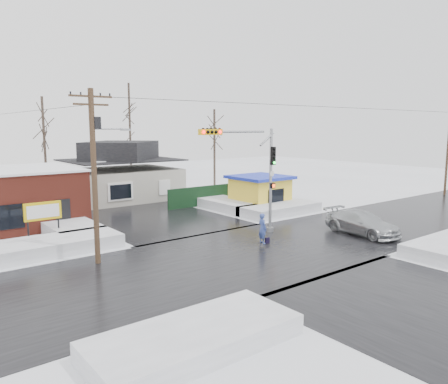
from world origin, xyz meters
TOP-DOWN VIEW (x-y plane):
  - ground at (0.00, 0.00)m, footprint 120.00×120.00m
  - road_ns at (0.00, 0.00)m, footprint 10.00×120.00m
  - road_ew at (0.00, 0.00)m, footprint 120.00×10.00m
  - snowbank_nw at (-9.00, 7.00)m, footprint 7.00×3.00m
  - snowbank_ne at (9.00, 7.00)m, footprint 7.00×3.00m
  - snowbank_sw at (-9.00, -7.00)m, footprint 7.00×3.00m
  - snowbank_nside_w at (-7.00, 12.00)m, footprint 3.00×8.00m
  - snowbank_nside_e at (7.00, 12.00)m, footprint 3.00×8.00m
  - traffic_signal at (2.43, 2.97)m, footprint 6.05×0.68m
  - utility_pole at (-7.93, 3.50)m, footprint 3.15×0.44m
  - utility_pole_far at (30.00, 3.50)m, footprint 0.24×0.24m
  - marquee_sign at (-9.00, 9.49)m, footprint 2.20×0.21m
  - house at (2.00, 22.00)m, footprint 10.40×8.40m
  - kiosk at (9.50, 9.99)m, footprint 4.60×4.60m
  - fence at (6.50, 14.00)m, footprint 8.00×0.12m
  - tree_far_left at (-4.00, 26.00)m, footprint 3.00×3.00m
  - tree_far_mid at (6.00, 28.00)m, footprint 3.00×3.00m
  - tree_far_right at (12.00, 20.00)m, footprint 3.00×3.00m
  - pedestrian at (1.50, 1.08)m, footprint 0.53×0.73m
  - car at (8.28, -1.33)m, footprint 2.60×5.50m
  - shopping_bag at (1.76, 0.90)m, footprint 0.29×0.16m

SIDE VIEW (x-z plane):
  - ground at x=0.00m, z-range 0.00..0.00m
  - road_ns at x=0.00m, z-range 0.00..0.02m
  - road_ew at x=0.00m, z-range 0.00..0.02m
  - shopping_bag at x=1.76m, z-range 0.00..0.35m
  - snowbank_sw at x=-9.00m, z-range 0.00..0.70m
  - snowbank_nw at x=-9.00m, z-range 0.00..0.80m
  - snowbank_ne at x=9.00m, z-range 0.00..0.80m
  - snowbank_nside_w at x=-7.00m, z-range 0.00..0.80m
  - snowbank_nside_e at x=7.00m, z-range 0.00..0.80m
  - car at x=8.28m, z-range 0.00..1.55m
  - fence at x=6.50m, z-range 0.00..1.80m
  - pedestrian at x=1.50m, z-range 0.00..1.87m
  - kiosk at x=9.50m, z-range 0.03..2.90m
  - marquee_sign at x=-9.00m, z-range 0.65..3.20m
  - house at x=2.00m, z-range -0.26..5.50m
  - utility_pole_far at x=30.00m, z-range 0.00..8.60m
  - traffic_signal at x=2.43m, z-range 1.04..8.04m
  - utility_pole at x=-7.93m, z-range 0.61..9.61m
  - tree_far_right at x=12.00m, z-range 2.66..11.66m
  - tree_far_left at x=-4.00m, z-range 2.95..12.95m
  - tree_far_mid at x=6.00m, z-range 3.54..15.54m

